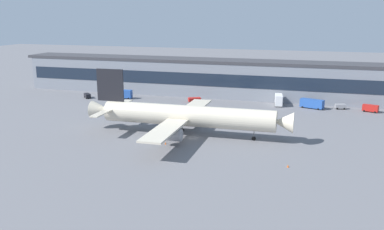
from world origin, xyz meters
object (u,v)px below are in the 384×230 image
follow_me_car (87,95)px  traffic_cone_1 (150,138)px  airliner (185,116)px  crew_van (371,108)px  stair_truck (125,94)px  pushback_tractor (195,99)px  catering_truck (279,99)px  baggage_tug (340,106)px  traffic_cone_2 (166,143)px  fuel_truck (312,103)px  traffic_cone_0 (288,166)px

follow_me_car → traffic_cone_1: 65.96m
airliner → crew_van: bearing=40.9°
airliner → traffic_cone_1: airliner is taller
stair_truck → traffic_cone_1: size_ratio=8.17×
pushback_tractor → stair_truck: (-29.28, -1.57, 0.93)m
stair_truck → catering_truck: bearing=4.7°
catering_truck → follow_me_car: bearing=-173.5°
baggage_tug → crew_van: crew_van is taller
crew_van → follow_me_car: 108.87m
follow_me_car → traffic_cone_2: follow_me_car is taller
fuel_truck → baggage_tug: (10.00, 1.74, -0.80)m
stair_truck → baggage_tug: size_ratio=1.55×
airliner → crew_van: size_ratio=10.54×
stair_truck → airliner: bearing=-47.3°
fuel_truck → traffic_cone_1: size_ratio=11.85×
baggage_tug → crew_van: bearing=-10.6°
fuel_truck → crew_van: 20.15m
airliner → catering_truck: airliner is taller
stair_truck → pushback_tractor: bearing=3.1°
stair_truck → traffic_cone_1: (31.87, -49.77, -1.61)m
fuel_truck → pushback_tractor: (-43.99, -2.00, -0.83)m
crew_van → pushback_tractor: bearing=-178.4°
fuel_truck → crew_van: (20.14, -0.16, -0.42)m
fuel_truck → pushback_tractor: size_ratio=1.62×
pushback_tractor → baggage_tug: (53.99, 3.75, 0.04)m
stair_truck → follow_me_car: size_ratio=1.36×
pushback_tractor → stair_truck: bearing=-176.9°
baggage_tug → fuel_truck: bearing=-170.1°
stair_truck → traffic_cone_2: (37.60, -53.05, -1.70)m
airliner → follow_me_car: (-55.00, 39.52, -4.58)m
baggage_tug → traffic_cone_2: bearing=-128.0°
stair_truck → follow_me_car: stair_truck is taller
crew_van → traffic_cone_1: size_ratio=7.53×
fuel_truck → baggage_tug: bearing=9.9°
stair_truck → traffic_cone_0: bearing=-41.0°
stair_truck → traffic_cone_0: stair_truck is taller
fuel_truck → traffic_cone_1: bearing=-127.8°
stair_truck → catering_truck: size_ratio=0.82×
traffic_cone_2 → baggage_tug: bearing=52.0°
catering_truck → baggage_tug: bearing=0.6°
traffic_cone_0 → traffic_cone_2: traffic_cone_0 is taller
stair_truck → crew_van: 93.48m
crew_van → traffic_cone_2: crew_van is taller
stair_truck → baggage_tug: stair_truck is taller
stair_truck → catering_truck: 61.45m
pushback_tractor → baggage_tug: baggage_tug is taller
baggage_tug → traffic_cone_1: size_ratio=5.29×
pushback_tractor → traffic_cone_2: size_ratio=9.65×
traffic_cone_0 → traffic_cone_2: size_ratio=1.09×
stair_truck → baggage_tug: bearing=3.7°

